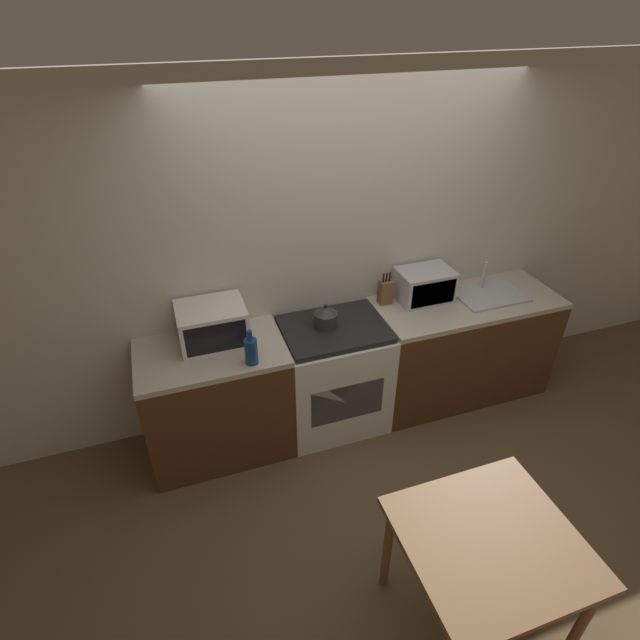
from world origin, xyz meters
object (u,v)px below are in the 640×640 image
object	(u,v)px
microwave	(212,324)
dining_table	(488,551)
kettle	(326,317)
toaster_oven	(424,285)
stove_range	(333,375)
bottle	(251,351)

from	to	relation	value
microwave	dining_table	size ratio (longest dim) A/B	0.54
kettle	toaster_oven	size ratio (longest dim) A/B	0.44
stove_range	kettle	world-z (taller)	kettle
kettle	microwave	world-z (taller)	microwave
bottle	microwave	bearing A→B (deg)	120.94
kettle	microwave	xyz separation A→B (m)	(-0.79, 0.08, 0.06)
kettle	toaster_oven	world-z (taller)	toaster_oven
dining_table	bottle	bearing A→B (deg)	118.89
kettle	stove_range	bearing A→B (deg)	-32.22
microwave	toaster_oven	xyz separation A→B (m)	(1.64, 0.03, -0.01)
toaster_oven	dining_table	xyz separation A→B (m)	(-0.62, -1.85, -0.39)
bottle	dining_table	xyz separation A→B (m)	(0.83, -1.50, -0.36)
stove_range	kettle	bearing A→B (deg)	147.78
bottle	toaster_oven	distance (m)	1.49
stove_range	toaster_oven	xyz separation A→B (m)	(0.80, 0.14, 0.58)
bottle	toaster_oven	xyz separation A→B (m)	(1.44, 0.36, 0.03)
dining_table	kettle	bearing A→B (deg)	97.48
microwave	dining_table	world-z (taller)	microwave
bottle	dining_table	bearing A→B (deg)	-61.11
dining_table	stove_range	bearing A→B (deg)	95.93
microwave	toaster_oven	size ratio (longest dim) A/B	1.09
kettle	bottle	xyz separation A→B (m)	(-0.60, -0.25, 0.02)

